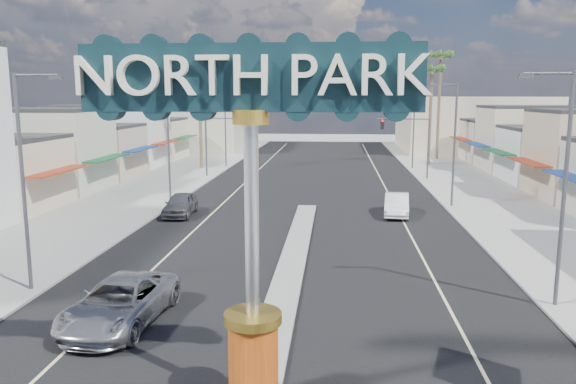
% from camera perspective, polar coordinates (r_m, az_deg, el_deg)
% --- Properties ---
extents(ground, '(160.00, 160.00, 0.00)m').
position_cam_1_polar(ground, '(42.32, 2.04, -1.31)').
color(ground, gray).
rests_on(ground, ground).
extents(road, '(20.00, 120.00, 0.01)m').
position_cam_1_polar(road, '(42.32, 2.04, -1.30)').
color(road, black).
rests_on(road, ground).
extents(median_island, '(1.30, 30.00, 0.16)m').
position_cam_1_polar(median_island, '(26.79, 0.28, -7.67)').
color(median_island, gray).
rests_on(median_island, ground).
extents(sidewalk_left, '(8.00, 120.00, 0.12)m').
position_cam_1_polar(sidewalk_left, '(45.21, -15.98, -0.89)').
color(sidewalk_left, gray).
rests_on(sidewalk_left, ground).
extents(sidewalk_right, '(8.00, 120.00, 0.12)m').
position_cam_1_polar(sidewalk_right, '(43.91, 20.62, -1.45)').
color(sidewalk_right, gray).
rests_on(sidewalk_right, ground).
extents(storefront_row_left, '(12.00, 42.00, 6.00)m').
position_cam_1_polar(storefront_row_left, '(60.61, -20.62, 4.28)').
color(storefront_row_left, beige).
rests_on(storefront_row_left, ground).
extents(storefront_row_right, '(12.00, 42.00, 6.00)m').
position_cam_1_polar(storefront_row_right, '(58.95, 26.81, 3.72)').
color(storefront_row_right, '#B7B29E').
rests_on(storefront_row_right, ground).
extents(backdrop_far_left, '(20.00, 20.00, 8.00)m').
position_cam_1_polar(backdrop_far_left, '(89.87, -10.69, 6.94)').
color(backdrop_far_left, '#B7B29E').
rests_on(backdrop_far_left, ground).
extents(backdrop_far_right, '(20.00, 20.00, 8.00)m').
position_cam_1_polar(backdrop_far_right, '(88.85, 18.01, 6.60)').
color(backdrop_far_right, beige).
rests_on(backdrop_far_right, ground).
extents(gateway_sign, '(8.20, 1.50, 9.15)m').
position_cam_1_polar(gateway_sign, '(13.79, -3.75, 0.70)').
color(gateway_sign, '#C1380E').
rests_on(gateway_sign, median_island).
extents(traffic_signal_left, '(5.09, 0.45, 6.00)m').
position_cam_1_polar(traffic_signal_left, '(56.74, -6.55, 5.80)').
color(traffic_signal_left, '#47474C').
rests_on(traffic_signal_left, ground).
extents(traffic_signal_right, '(5.09, 0.45, 6.00)m').
position_cam_1_polar(traffic_signal_right, '(56.07, 12.27, 5.59)').
color(traffic_signal_right, '#47474C').
rests_on(traffic_signal_right, ground).
extents(streetlight_l_near, '(2.03, 0.22, 9.00)m').
position_cam_1_polar(streetlight_l_near, '(25.04, -25.07, 1.88)').
color(streetlight_l_near, '#47474C').
rests_on(streetlight_l_near, ground).
extents(streetlight_l_mid, '(2.03, 0.22, 9.00)m').
position_cam_1_polar(streetlight_l_mid, '(43.43, -11.86, 5.52)').
color(streetlight_l_mid, '#47474C').
rests_on(streetlight_l_mid, ground).
extents(streetlight_l_far, '(2.03, 0.22, 9.00)m').
position_cam_1_polar(streetlight_l_far, '(64.78, -6.25, 6.98)').
color(streetlight_l_far, '#47474C').
rests_on(streetlight_l_far, ground).
extents(streetlight_r_near, '(2.03, 0.22, 9.00)m').
position_cam_1_polar(streetlight_r_near, '(23.25, 25.97, 1.27)').
color(streetlight_r_near, '#47474C').
rests_on(streetlight_r_near, ground).
extents(streetlight_r_mid, '(2.03, 0.22, 9.00)m').
position_cam_1_polar(streetlight_r_mid, '(42.43, 16.36, 5.24)').
color(streetlight_r_mid, '#47474C').
rests_on(streetlight_r_mid, ground).
extents(streetlight_r_far, '(2.03, 0.22, 9.00)m').
position_cam_1_polar(streetlight_r_far, '(64.11, 12.51, 6.79)').
color(streetlight_r_far, '#47474C').
rests_on(streetlight_r_far, ground).
extents(palm_left_far, '(2.60, 2.60, 13.10)m').
position_cam_1_polar(palm_left_far, '(63.40, -9.05, 12.68)').
color(palm_left_far, brown).
rests_on(palm_left_far, ground).
extents(palm_right_mid, '(2.60, 2.60, 12.10)m').
position_cam_1_polar(palm_right_mid, '(68.41, 14.42, 11.52)').
color(palm_right_mid, brown).
rests_on(palm_right_mid, ground).
extents(palm_right_far, '(2.60, 2.60, 14.10)m').
position_cam_1_polar(palm_right_far, '(74.74, 15.27, 12.68)').
color(palm_right_far, brown).
rests_on(palm_right_far, ground).
extents(suv_left, '(3.15, 6.02, 1.62)m').
position_cam_1_polar(suv_left, '(21.30, -16.69, -10.68)').
color(suv_left, '#A0A0A4').
rests_on(suv_left, ground).
extents(car_parked_left, '(2.01, 4.62, 1.55)m').
position_cam_1_polar(car_parked_left, '(39.10, -10.88, -1.24)').
color(car_parked_left, '#5B5B60').
rests_on(car_parked_left, ground).
extents(car_parked_right, '(2.04, 4.70, 1.50)m').
position_cam_1_polar(car_parked_right, '(39.13, 10.97, -1.27)').
color(car_parked_right, white).
rests_on(car_parked_right, ground).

